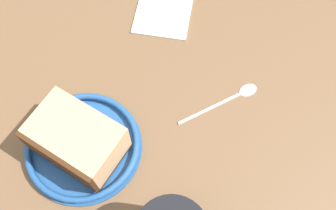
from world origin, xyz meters
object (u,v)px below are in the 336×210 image
teaspoon (235,96)px  small_plate (83,146)px  folded_napkin (164,8)px  cake_slice (77,140)px

teaspoon → small_plate: bearing=-148.8°
teaspoon → folded_napkin: (-13.66, 14.50, -0.05)cm
small_plate → folded_napkin: (6.40, 26.67, -0.60)cm
small_plate → teaspoon: size_ratio=1.44×
cake_slice → folded_napkin: size_ratio=1.15×
teaspoon → folded_napkin: teaspoon is taller
cake_slice → teaspoon: cake_slice is taller
teaspoon → folded_napkin: size_ratio=0.95×
folded_napkin → teaspoon: bearing=-46.7°
small_plate → teaspoon: small_plate is taller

